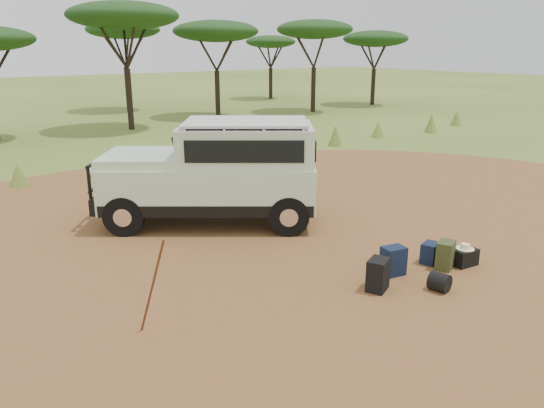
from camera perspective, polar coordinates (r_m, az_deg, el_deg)
ground at (r=10.31m, az=2.58°, el=-6.04°), size 140.00×140.00×0.00m
dirt_clearing at (r=10.31m, az=2.58°, el=-6.02°), size 23.00×23.00×0.01m
grass_fringe at (r=17.53m, az=-15.32°, el=4.31°), size 36.60×1.60×0.90m
acacia_treeline at (r=28.01m, az=-23.69°, el=17.18°), size 46.70×13.20×6.26m
safari_vehicle at (r=12.17m, az=-5.95°, el=3.16°), size 5.05×4.44×2.39m
walking_staff at (r=7.76m, az=-12.75°, el=-8.64°), size 0.35×0.34×1.43m
backpack_black at (r=9.17m, az=11.33°, el=-7.49°), size 0.50×0.44×0.56m
backpack_navy at (r=9.82m, az=12.91°, el=-5.99°), size 0.46×0.37×0.53m
backpack_olive at (r=10.34m, az=18.14°, el=-5.26°), size 0.46×0.40×0.53m
duffel_navy at (r=10.53m, az=16.65°, el=-5.09°), size 0.42×0.36×0.41m
hard_case at (r=10.65m, az=19.96°, el=-5.38°), size 0.50×0.38×0.33m
stuff_sack at (r=9.45m, az=17.57°, el=-8.00°), size 0.38×0.38×0.32m
safari_hat at (r=10.58m, az=20.06°, el=-4.38°), size 0.34×0.34×0.10m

